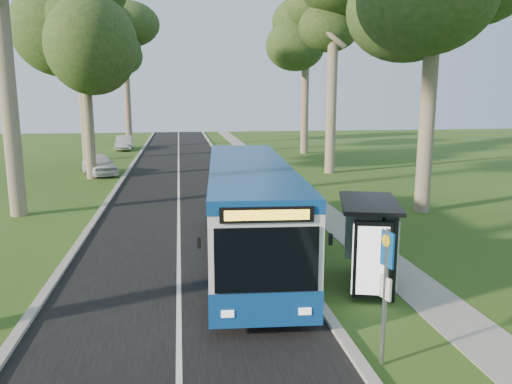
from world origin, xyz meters
TOP-DOWN VIEW (x-y plane):
  - ground at (0.00, 0.00)m, footprint 120.00×120.00m
  - road at (-3.50, 10.00)m, footprint 7.00×100.00m
  - kerb_east at (0.00, 10.00)m, footprint 0.25×100.00m
  - kerb_west at (-7.00, 10.00)m, footprint 0.25×100.00m
  - centre_line at (-3.50, 10.00)m, footprint 0.12×100.00m
  - footpath at (3.00, 10.00)m, footprint 1.50×100.00m
  - bus at (-1.21, 0.69)m, footprint 3.32×11.86m
  - bus_stop_sign at (0.44, -6.36)m, footprint 0.12×0.39m
  - bus_shelter at (1.83, -2.63)m, footprint 2.21×3.09m
  - litter_bin at (1.30, 2.80)m, footprint 0.62×0.62m
  - car_white at (-8.73, 19.47)m, footprint 3.14×4.58m
  - car_silver at (-8.73, 35.58)m, footprint 1.56×4.27m
  - tree_west_c at (-9.00, 18.00)m, footprint 5.20×5.20m
  - tree_west_d at (-11.00, 28.00)m, footprint 5.20×5.20m
  - tree_west_e at (-8.50, 38.00)m, footprint 5.20×5.20m
  - tree_east_d at (8.00, 30.00)m, footprint 5.20×5.20m

SIDE VIEW (x-z plane):
  - ground at x=0.00m, z-range 0.00..0.00m
  - road at x=-3.50m, z-range 0.00..0.02m
  - footpath at x=3.00m, z-range 0.00..0.02m
  - centre_line at x=-3.50m, z-range 0.02..0.02m
  - kerb_east at x=0.00m, z-range 0.00..0.12m
  - kerb_west at x=-7.00m, z-range 0.00..0.12m
  - litter_bin at x=1.30m, z-range 0.01..1.09m
  - car_silver at x=-8.73m, z-range 0.00..1.40m
  - car_white at x=-8.73m, z-range 0.00..1.45m
  - bus at x=-1.21m, z-range 0.06..3.16m
  - bus_shelter at x=1.83m, z-range 0.48..2.87m
  - bus_stop_sign at x=0.44m, z-range 0.33..3.08m
  - tree_west_c at x=-9.00m, z-range 3.22..16.53m
  - tree_west_e at x=-8.50m, z-range 3.56..18.34m
  - tree_east_d at x=8.00m, z-range 3.82..19.73m
  - tree_west_d at x=-11.00m, z-range 3.91..20.21m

